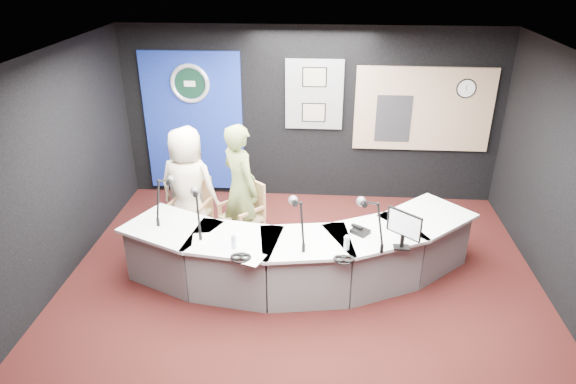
# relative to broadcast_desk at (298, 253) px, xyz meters

# --- Properties ---
(ground) EXTENTS (6.00, 6.00, 0.00)m
(ground) POSITION_rel_broadcast_desk_xyz_m (0.05, -0.55, -0.38)
(ground) COLOR black
(ground) RESTS_ON ground
(ceiling) EXTENTS (6.00, 6.00, 0.02)m
(ceiling) POSITION_rel_broadcast_desk_xyz_m (0.05, -0.55, 2.42)
(ceiling) COLOR silver
(ceiling) RESTS_ON ground
(wall_back) EXTENTS (6.00, 0.02, 2.80)m
(wall_back) POSITION_rel_broadcast_desk_xyz_m (0.05, 2.45, 1.02)
(wall_back) COLOR black
(wall_back) RESTS_ON ground
(wall_left) EXTENTS (0.02, 6.00, 2.80)m
(wall_left) POSITION_rel_broadcast_desk_xyz_m (-2.95, -0.55, 1.02)
(wall_left) COLOR black
(wall_left) RESTS_ON ground
(broadcast_desk) EXTENTS (4.50, 1.90, 0.75)m
(broadcast_desk) POSITION_rel_broadcast_desk_xyz_m (0.00, 0.00, 0.00)
(broadcast_desk) COLOR silver
(broadcast_desk) RESTS_ON ground
(backdrop_panel) EXTENTS (1.60, 0.05, 2.30)m
(backdrop_panel) POSITION_rel_broadcast_desk_xyz_m (-1.85, 2.42, 0.88)
(backdrop_panel) COLOR navy
(backdrop_panel) RESTS_ON wall_back
(agency_seal) EXTENTS (0.63, 0.07, 0.63)m
(agency_seal) POSITION_rel_broadcast_desk_xyz_m (-1.85, 2.38, 1.52)
(agency_seal) COLOR silver
(agency_seal) RESTS_ON backdrop_panel
(seal_center) EXTENTS (0.48, 0.01, 0.48)m
(seal_center) POSITION_rel_broadcast_desk_xyz_m (-1.85, 2.38, 1.52)
(seal_center) COLOR black
(seal_center) RESTS_ON backdrop_panel
(pinboard) EXTENTS (0.90, 0.04, 1.10)m
(pinboard) POSITION_rel_broadcast_desk_xyz_m (0.10, 2.42, 1.38)
(pinboard) COLOR slate
(pinboard) RESTS_ON wall_back
(framed_photo_upper) EXTENTS (0.34, 0.02, 0.27)m
(framed_photo_upper) POSITION_rel_broadcast_desk_xyz_m (0.10, 2.39, 1.65)
(framed_photo_upper) COLOR #7E715C
(framed_photo_upper) RESTS_ON pinboard
(framed_photo_lower) EXTENTS (0.34, 0.02, 0.27)m
(framed_photo_lower) POSITION_rel_broadcast_desk_xyz_m (0.10, 2.39, 1.09)
(framed_photo_lower) COLOR #7E715C
(framed_photo_lower) RESTS_ON pinboard
(booth_window_frame) EXTENTS (2.12, 0.06, 1.32)m
(booth_window_frame) POSITION_rel_broadcast_desk_xyz_m (1.80, 2.42, 1.18)
(booth_window_frame) COLOR tan
(booth_window_frame) RESTS_ON wall_back
(booth_glow) EXTENTS (2.00, 0.02, 1.20)m
(booth_glow) POSITION_rel_broadcast_desk_xyz_m (1.80, 2.41, 1.18)
(booth_glow) COLOR #FCDB9F
(booth_glow) RESTS_ON booth_window_frame
(equipment_rack) EXTENTS (0.55, 0.02, 0.75)m
(equipment_rack) POSITION_rel_broadcast_desk_xyz_m (1.35, 2.39, 1.03)
(equipment_rack) COLOR black
(equipment_rack) RESTS_ON booth_window_frame
(wall_clock) EXTENTS (0.28, 0.01, 0.28)m
(wall_clock) POSITION_rel_broadcast_desk_xyz_m (2.40, 2.39, 1.52)
(wall_clock) COLOR white
(wall_clock) RESTS_ON booth_window_frame
(armchair_left) EXTENTS (0.57, 0.57, 0.85)m
(armchair_left) POSITION_rel_broadcast_desk_xyz_m (-1.56, 0.79, 0.05)
(armchair_left) COLOR #A07249
(armchair_left) RESTS_ON ground
(armchair_right) EXTENTS (0.81, 0.81, 1.02)m
(armchair_right) POSITION_rel_broadcast_desk_xyz_m (-0.83, 0.73, 0.13)
(armchair_right) COLOR #A07249
(armchair_right) RESTS_ON ground
(draped_jacket) EXTENTS (0.51, 0.21, 0.70)m
(draped_jacket) POSITION_rel_broadcast_desk_xyz_m (-1.64, 1.03, 0.24)
(draped_jacket) COLOR gray
(draped_jacket) RESTS_ON armchair_left
(person_man) EXTENTS (0.93, 0.69, 1.72)m
(person_man) POSITION_rel_broadcast_desk_xyz_m (-1.56, 0.79, 0.49)
(person_man) COLOR beige
(person_man) RESTS_ON ground
(person_woman) EXTENTS (0.76, 0.78, 1.81)m
(person_woman) POSITION_rel_broadcast_desk_xyz_m (-0.83, 0.73, 0.53)
(person_woman) COLOR olive
(person_woman) RESTS_ON ground
(computer_monitor) EXTENTS (0.36, 0.32, 0.31)m
(computer_monitor) POSITION_rel_broadcast_desk_xyz_m (1.19, -0.39, 0.70)
(computer_monitor) COLOR black
(computer_monitor) RESTS_ON broadcast_desk
(desk_phone) EXTENTS (0.26, 0.25, 0.05)m
(desk_phone) POSITION_rel_broadcast_desk_xyz_m (0.74, -0.09, 0.40)
(desk_phone) COLOR black
(desk_phone) RESTS_ON broadcast_desk
(headphones_near) EXTENTS (0.22, 0.22, 0.04)m
(headphones_near) POSITION_rel_broadcast_desk_xyz_m (0.53, -0.70, 0.39)
(headphones_near) COLOR black
(headphones_near) RESTS_ON broadcast_desk
(headphones_far) EXTENTS (0.24, 0.24, 0.04)m
(headphones_far) POSITION_rel_broadcast_desk_xyz_m (-0.60, -0.74, 0.39)
(headphones_far) COLOR black
(headphones_far) RESTS_ON broadcast_desk
(paper_stack) EXTENTS (0.24, 0.31, 0.00)m
(paper_stack) POSITION_rel_broadcast_desk_xyz_m (-1.12, -0.38, 0.38)
(paper_stack) COLOR white
(paper_stack) RESTS_ON broadcast_desk
(notepad) EXTENTS (0.27, 0.31, 0.00)m
(notepad) POSITION_rel_broadcast_desk_xyz_m (-0.45, -0.75, 0.38)
(notepad) COLOR white
(notepad) RESTS_ON broadcast_desk
(boom_mic_a) EXTENTS (0.16, 0.74, 0.60)m
(boom_mic_a) POSITION_rel_broadcast_desk_xyz_m (-1.71, 0.22, 0.68)
(boom_mic_a) COLOR black
(boom_mic_a) RESTS_ON broadcast_desk
(boom_mic_b) EXTENTS (0.30, 0.71, 0.60)m
(boom_mic_b) POSITION_rel_broadcast_desk_xyz_m (-1.22, -0.09, 0.68)
(boom_mic_b) COLOR black
(boom_mic_b) RESTS_ON broadcast_desk
(boom_mic_c) EXTENTS (0.27, 0.72, 0.60)m
(boom_mic_c) POSITION_rel_broadcast_desk_xyz_m (0.01, -0.25, 0.68)
(boom_mic_c) COLOR black
(boom_mic_c) RESTS_ON broadcast_desk
(boom_mic_d) EXTENTS (0.34, 0.70, 0.60)m
(boom_mic_d) POSITION_rel_broadcast_desk_xyz_m (0.85, -0.21, 0.68)
(boom_mic_d) COLOR black
(boom_mic_d) RESTS_ON broadcast_desk
(water_bottles) EXTENTS (1.90, 0.61, 0.18)m
(water_bottles) POSITION_rel_broadcast_desk_xyz_m (0.21, -0.25, 0.46)
(water_bottles) COLOR silver
(water_bottles) RESTS_ON broadcast_desk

